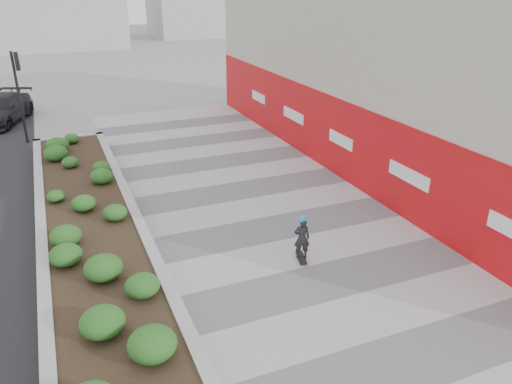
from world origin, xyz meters
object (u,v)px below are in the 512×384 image
planter (89,219)px  traffic_signal_near (19,84)px  car_dark (1,109)px  skateboarder (302,238)px

planter → traffic_signal_near: size_ratio=4.29×
traffic_signal_near → car_dark: (-1.27, 4.27, -2.03)m
planter → car_dark: car_dark is taller
skateboarder → traffic_signal_near: bearing=131.6°
traffic_signal_near → car_dark: bearing=106.6°
traffic_signal_near → skateboarder: 16.20m
car_dark → planter: bearing=-59.0°
planter → skateboarder: (5.20, -4.00, 0.27)m
planter → skateboarder: skateboarder is taller
planter → skateboarder: size_ratio=13.38×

